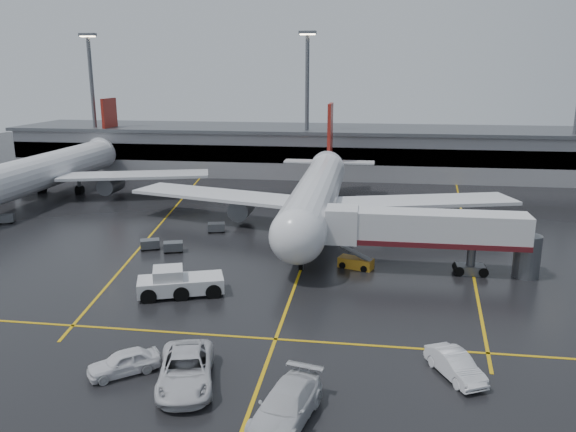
# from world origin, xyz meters

# --- Properties ---
(ground) EXTENTS (220.00, 220.00, 0.00)m
(ground) POSITION_xyz_m (0.00, 0.00, 0.00)
(ground) COLOR black
(ground) RESTS_ON ground
(apron_line_centre) EXTENTS (0.25, 90.00, 0.02)m
(apron_line_centre) POSITION_xyz_m (0.00, 0.00, 0.01)
(apron_line_centre) COLOR gold
(apron_line_centre) RESTS_ON ground
(apron_line_stop) EXTENTS (60.00, 0.25, 0.02)m
(apron_line_stop) POSITION_xyz_m (0.00, -22.00, 0.01)
(apron_line_stop) COLOR gold
(apron_line_stop) RESTS_ON ground
(apron_line_left) EXTENTS (9.99, 69.35, 0.02)m
(apron_line_left) POSITION_xyz_m (-20.00, 10.00, 0.01)
(apron_line_left) COLOR gold
(apron_line_left) RESTS_ON ground
(apron_line_right) EXTENTS (7.57, 69.64, 0.02)m
(apron_line_right) POSITION_xyz_m (18.00, 10.00, 0.01)
(apron_line_right) COLOR gold
(apron_line_right) RESTS_ON ground
(terminal) EXTENTS (122.00, 19.00, 8.60)m
(terminal) POSITION_xyz_m (0.00, 47.93, 4.32)
(terminal) COLOR gray
(terminal) RESTS_ON ground
(light_mast_left) EXTENTS (3.00, 1.20, 25.45)m
(light_mast_left) POSITION_xyz_m (-45.00, 42.00, 14.47)
(light_mast_left) COLOR #595B60
(light_mast_left) RESTS_ON ground
(light_mast_mid) EXTENTS (3.00, 1.20, 25.45)m
(light_mast_mid) POSITION_xyz_m (-5.00, 42.00, 14.47)
(light_mast_mid) COLOR #595B60
(light_mast_mid) RESTS_ON ground
(main_airliner) EXTENTS (48.80, 45.60, 14.10)m
(main_airliner) POSITION_xyz_m (0.00, 9.70, 4.21)
(main_airliner) COLOR silver
(main_airliner) RESTS_ON ground
(second_airliner) EXTENTS (48.80, 45.60, 14.10)m
(second_airliner) POSITION_xyz_m (-42.00, 21.70, 4.21)
(second_airliner) COLOR silver
(second_airliner) RESTS_ON ground
(jet_bridge) EXTENTS (19.90, 3.40, 6.05)m
(jet_bridge) POSITION_xyz_m (11.87, -6.00, 3.93)
(jet_bridge) COLOR silver
(jet_bridge) RESTS_ON ground
(pushback_tractor) EXTENTS (7.73, 5.14, 2.56)m
(pushback_tractor) POSITION_xyz_m (-9.60, -14.97, 1.02)
(pushback_tractor) COLOR silver
(pushback_tractor) RESTS_ON ground
(belt_loader) EXTENTS (3.61, 2.47, 2.11)m
(belt_loader) POSITION_xyz_m (5.25, -5.84, 0.52)
(belt_loader) COLOR orange
(belt_loader) RESTS_ON ground
(service_van_a) EXTENTS (4.87, 7.57, 1.94)m
(service_van_a) POSITION_xyz_m (-4.40, -28.72, 0.97)
(service_van_a) COLOR silver
(service_van_a) RESTS_ON ground
(service_van_b) EXTENTS (4.06, 6.96, 1.89)m
(service_van_b) POSITION_xyz_m (2.17, -31.55, 0.95)
(service_van_b) COLOR silver
(service_van_b) RESTS_ON ground
(service_van_c) EXTENTS (3.59, 5.05, 1.58)m
(service_van_c) POSITION_xyz_m (11.95, -25.41, 0.79)
(service_van_c) COLOR silver
(service_van_c) RESTS_ON ground
(service_van_d) EXTENTS (4.68, 4.20, 1.54)m
(service_van_d) POSITION_xyz_m (-8.70, -28.02, 0.77)
(service_van_d) COLOR white
(service_van_d) RESTS_ON ground
(baggage_cart_a) EXTENTS (2.32, 1.89, 1.12)m
(baggage_cart_a) POSITION_xyz_m (-14.09, -3.58, 0.63)
(baggage_cart_a) COLOR #595B60
(baggage_cart_a) RESTS_ON ground
(baggage_cart_b) EXTENTS (2.35, 1.98, 1.12)m
(baggage_cart_b) POSITION_xyz_m (-16.87, -3.05, 0.63)
(baggage_cart_b) COLOR #595B60
(baggage_cart_b) RESTS_ON ground
(baggage_cart_c) EXTENTS (2.29, 1.81, 1.12)m
(baggage_cart_c) POSITION_xyz_m (-11.61, 4.63, 0.63)
(baggage_cart_c) COLOR #595B60
(baggage_cart_c) RESTS_ON ground
(baggage_cart_e) EXTENTS (2.36, 2.02, 1.12)m
(baggage_cart_e) POSITION_xyz_m (-39.15, 4.78, 0.63)
(baggage_cart_e) COLOR #595B60
(baggage_cart_e) RESTS_ON ground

